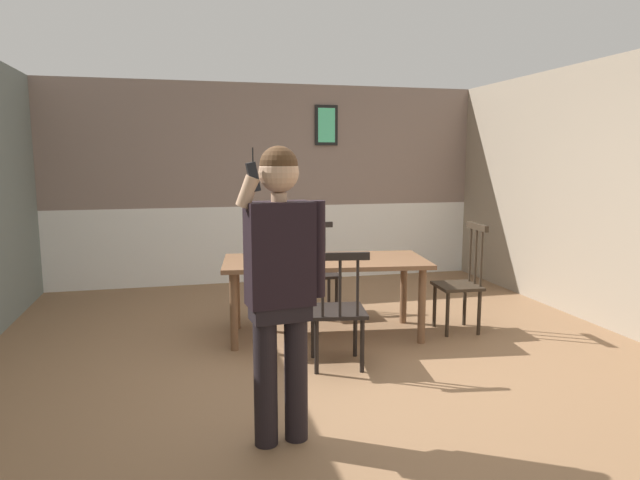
% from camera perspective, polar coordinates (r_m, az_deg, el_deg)
% --- Properties ---
extents(ground_plane, '(7.35, 7.35, 0.00)m').
position_cam_1_polar(ground_plane, '(4.70, 1.35, -12.70)').
color(ground_plane, '#846042').
extents(room_back_partition, '(5.94, 0.17, 2.67)m').
position_cam_1_polar(room_back_partition, '(7.67, -5.20, 5.35)').
color(room_back_partition, gray).
rests_on(room_back_partition, ground_plane).
extents(dining_table, '(2.00, 1.08, 0.74)m').
position_cam_1_polar(dining_table, '(5.27, 0.55, -2.91)').
color(dining_table, brown).
rests_on(dining_table, ground_plane).
extents(chair_near_window, '(0.43, 0.43, 1.06)m').
position_cam_1_polar(chair_near_window, '(5.63, 14.26, -4.18)').
color(chair_near_window, '#2D2319').
rests_on(chair_near_window, ground_plane).
extents(chair_by_doorway, '(0.52, 0.52, 0.98)m').
position_cam_1_polar(chair_by_doorway, '(4.53, 1.80, -7.15)').
color(chair_by_doorway, black).
rests_on(chair_by_doorway, ground_plane).
extents(chair_at_table_head, '(0.46, 0.46, 0.99)m').
position_cam_1_polar(chair_at_table_head, '(6.10, -0.43, -3.16)').
color(chair_at_table_head, black).
rests_on(chair_at_table_head, ground_plane).
extents(person_figure, '(0.54, 0.25, 1.76)m').
position_cam_1_polar(person_figure, '(3.23, -4.02, -3.67)').
color(person_figure, black).
rests_on(person_figure, ground_plane).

